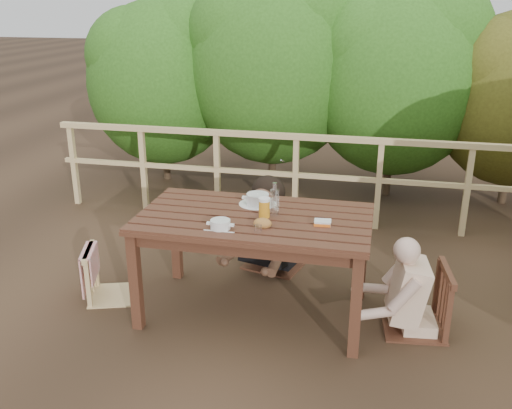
% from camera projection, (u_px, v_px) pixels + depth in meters
% --- Properties ---
extents(ground, '(60.00, 60.00, 0.00)m').
position_uv_depth(ground, '(255.00, 311.00, 4.55)').
color(ground, '#442F1F').
rests_on(ground, ground).
extents(table, '(1.76, 0.99, 0.81)m').
position_uv_depth(table, '(255.00, 266.00, 4.41)').
color(table, '#412316').
rests_on(table, ground).
extents(chair_left, '(0.52, 0.52, 0.83)m').
position_uv_depth(chair_left, '(110.00, 251.00, 4.64)').
color(chair_left, tan).
rests_on(chair_left, ground).
extents(chair_far, '(0.62, 0.62, 1.02)m').
position_uv_depth(chair_far, '(276.00, 214.00, 5.17)').
color(chair_far, '#412316').
rests_on(chair_far, ground).
extents(chair_right, '(0.52, 0.52, 0.95)m').
position_uv_depth(chair_right, '(419.00, 272.00, 4.16)').
color(chair_right, '#412316').
rests_on(chair_right, ground).
extents(woman, '(0.72, 0.81, 1.40)m').
position_uv_depth(woman, '(277.00, 194.00, 5.13)').
color(woman, black).
rests_on(woman, ground).
extents(diner_right, '(0.66, 0.56, 1.22)m').
position_uv_depth(diner_right, '(425.00, 256.00, 4.11)').
color(diner_right, beige).
rests_on(diner_right, ground).
extents(railing, '(5.60, 0.10, 1.01)m').
position_uv_depth(railing, '(295.00, 179.00, 6.20)').
color(railing, tan).
rests_on(railing, ground).
extents(hedge_row, '(6.60, 1.60, 3.80)m').
position_uv_depth(hedge_row, '(347.00, 41.00, 6.74)').
color(hedge_row, '#295617').
rests_on(hedge_row, ground).
extents(soup_near, '(0.24, 0.24, 0.08)m').
position_uv_depth(soup_near, '(220.00, 225.00, 4.01)').
color(soup_near, silver).
rests_on(soup_near, table).
extents(soup_far, '(0.30, 0.30, 0.10)m').
position_uv_depth(soup_far, '(258.00, 200.00, 4.49)').
color(soup_far, white).
rests_on(soup_far, table).
extents(bread_roll, '(0.13, 0.10, 0.08)m').
position_uv_depth(bread_roll, '(263.00, 223.00, 4.05)').
color(bread_roll, '#A36B2A').
rests_on(bread_roll, table).
extents(beer_glass, '(0.09, 0.09, 0.17)m').
position_uv_depth(beer_glass, '(264.00, 209.00, 4.21)').
color(beer_glass, orange).
rests_on(beer_glass, table).
extents(bottle, '(0.07, 0.07, 0.27)m').
position_uv_depth(bottle, '(275.00, 200.00, 4.23)').
color(bottle, silver).
rests_on(bottle, table).
extents(tumbler, '(0.06, 0.06, 0.07)m').
position_uv_depth(tumbler, '(258.00, 230.00, 3.95)').
color(tumbler, silver).
rests_on(tumbler, table).
extents(butter_tub, '(0.13, 0.10, 0.05)m').
position_uv_depth(butter_tub, '(323.00, 224.00, 4.08)').
color(butter_tub, white).
rests_on(butter_tub, table).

